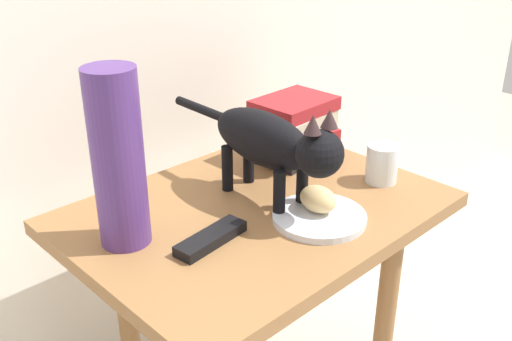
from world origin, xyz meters
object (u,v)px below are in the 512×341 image
object	(u,v)px
side_table	(256,246)
plate	(319,217)
book_stack	(292,129)
cat	(273,143)
candle_jar	(382,165)
tv_remote	(211,238)
bread_roll	(318,199)
green_vase	(118,160)

from	to	relation	value
side_table	plate	bearing A→B (deg)	-69.01
book_stack	cat	bearing A→B (deg)	-146.83
candle_jar	tv_remote	size ratio (longest dim) A/B	0.57
side_table	candle_jar	size ratio (longest dim) A/B	8.62
bread_roll	candle_jar	xyz separation A→B (m)	(0.22, 0.01, -0.00)
plate	tv_remote	bearing A→B (deg)	157.97
cat	book_stack	size ratio (longest dim) A/B	2.17
plate	candle_jar	world-z (taller)	candle_jar
bread_roll	green_vase	xyz separation A→B (m)	(-0.32, 0.19, 0.12)
side_table	green_vase	xyz separation A→B (m)	(-0.26, 0.07, 0.26)
book_stack	tv_remote	distance (m)	0.43
side_table	cat	world-z (taller)	cat
book_stack	candle_jar	distance (m)	0.23
cat	bread_roll	bearing A→B (deg)	-78.49
cat	candle_jar	distance (m)	0.28
side_table	cat	bearing A→B (deg)	-15.98
plate	cat	xyz separation A→B (m)	(-0.01, 0.12, 0.13)
plate	cat	distance (m)	0.17
green_vase	tv_remote	bearing A→B (deg)	-47.41
cat	side_table	bearing A→B (deg)	164.02
side_table	bread_roll	xyz separation A→B (m)	(0.06, -0.11, 0.13)
green_vase	candle_jar	xyz separation A→B (m)	(0.54, -0.18, -0.12)
plate	tv_remote	xyz separation A→B (m)	(-0.20, 0.08, 0.00)
candle_jar	book_stack	bearing A→B (deg)	100.74
plate	green_vase	size ratio (longest dim) A/B	0.56
side_table	candle_jar	distance (m)	0.33
plate	green_vase	world-z (taller)	green_vase
side_table	cat	xyz separation A→B (m)	(0.04, -0.01, 0.23)
bread_roll	tv_remote	world-z (taller)	bread_roll
side_table	bread_roll	distance (m)	0.19
green_vase	tv_remote	distance (m)	0.22
book_stack	candle_jar	world-z (taller)	book_stack
plate	green_vase	xyz separation A→B (m)	(-0.31, 0.20, 0.15)
green_vase	cat	bearing A→B (deg)	-15.25
side_table	tv_remote	bearing A→B (deg)	-164.30
cat	candle_jar	size ratio (longest dim) A/B	5.64
bread_roll	cat	xyz separation A→B (m)	(-0.02, 0.10, 0.09)
plate	cat	world-z (taller)	cat
side_table	green_vase	world-z (taller)	green_vase
plate	candle_jar	bearing A→B (deg)	4.64
side_table	green_vase	size ratio (longest dim) A/B	2.26
plate	cat	size ratio (longest dim) A/B	0.38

